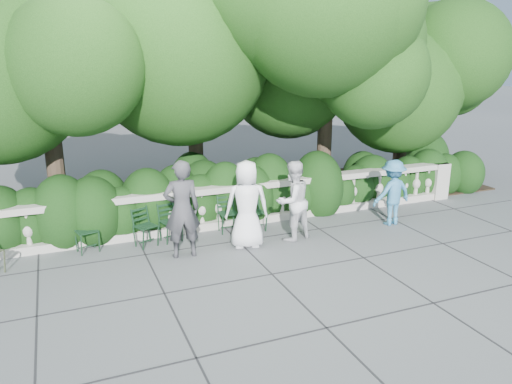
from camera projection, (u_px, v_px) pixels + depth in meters
name	position (u px, v px, depth m)	size (l,w,h in m)	color
ground	(274.00, 251.00, 10.27)	(90.00, 90.00, 0.00)	#4E5155
balustrade	(243.00, 204.00, 11.73)	(12.00, 0.44, 1.00)	#9E998E
shrub_hedge	(227.00, 209.00, 12.94)	(15.00, 2.60, 1.70)	black
tree_canopy	(248.00, 51.00, 12.27)	(15.04, 6.52, 6.78)	#3F3023
chair_a	(91.00, 254.00, 10.12)	(0.44, 0.48, 0.84)	black
chair_b	(151.00, 248.00, 10.42)	(0.44, 0.48, 0.84)	black
chair_c	(175.00, 243.00, 10.70)	(0.44, 0.48, 0.84)	black
chair_d	(230.00, 234.00, 11.22)	(0.44, 0.48, 0.84)	black
chair_e	(259.00, 233.00, 11.29)	(0.44, 0.48, 0.84)	black
person_businessman	(247.00, 204.00, 10.26)	(0.90, 0.59, 1.84)	white
person_woman_grey	(182.00, 209.00, 9.75)	(0.72, 0.47, 1.97)	#3C3B40
person_casual_man	(293.00, 201.00, 10.69)	(0.85, 0.66, 1.74)	silver
person_older_blue	(392.00, 193.00, 11.65)	(1.00, 0.58, 1.56)	teal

